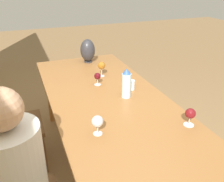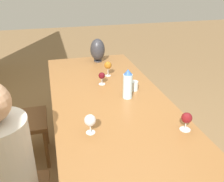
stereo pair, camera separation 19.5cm
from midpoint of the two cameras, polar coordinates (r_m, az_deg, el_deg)
The scene contains 10 objects.
ground_plane at distance 2.42m, azimuth -2.23°, elevation -18.60°, with size 14.00×14.00×0.00m, color olive.
dining_table at distance 2.01m, azimuth -2.56°, elevation -4.65°, with size 2.48×0.94×0.74m.
water_bottle at distance 2.02m, azimuth 0.56°, elevation 1.67°, with size 0.08×0.08×0.25m.
water_tumbler at distance 2.20m, azimuth 1.83°, elevation 1.35°, with size 0.07×0.07×0.08m.
vase at distance 2.88m, azimuth -7.53°, elevation 9.15°, with size 0.17×0.17×0.27m.
wine_glass_0 at distance 1.72m, azimuth 14.40°, elevation -5.20°, with size 0.07×0.07×0.13m.
wine_glass_2 at distance 1.58m, azimuth -6.90°, elevation -7.09°, with size 0.08×0.08×0.13m.
wine_glass_3 at distance 2.28m, azimuth -5.70°, elevation 3.25°, with size 0.06×0.06×0.12m.
wine_glass_4 at distance 2.47m, azimuth -4.67°, elevation 5.74°, with size 0.07×0.07×0.15m.
chair_far at distance 2.42m, azimuth -25.14°, elevation -6.36°, with size 0.44×0.44×0.96m.
Camera 1 is at (-1.62, 0.63, 1.68)m, focal length 40.00 mm.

